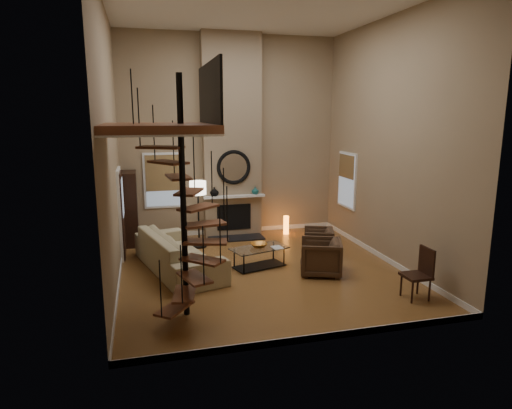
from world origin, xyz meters
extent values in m
cube|color=#A06B33|center=(0.00, 0.00, -0.01)|extent=(6.00, 6.50, 0.01)
cube|color=#9B8464|center=(0.00, 3.25, 2.75)|extent=(6.00, 0.02, 5.50)
cube|color=#9B8464|center=(0.00, -3.25, 2.75)|extent=(6.00, 0.02, 5.50)
cube|color=#9B8464|center=(-3.00, 0.00, 2.75)|extent=(0.02, 6.50, 5.50)
cube|color=#9B8464|center=(3.00, 0.00, 2.75)|extent=(0.02, 6.50, 5.50)
cube|color=silver|center=(0.00, 0.00, 5.50)|extent=(6.00, 6.50, 0.01)
cube|color=white|center=(0.00, 3.24, 0.06)|extent=(6.00, 0.02, 0.12)
cube|color=white|center=(0.00, -3.24, 0.06)|extent=(6.00, 0.02, 0.12)
cube|color=white|center=(-2.99, 0.00, 0.06)|extent=(0.02, 6.50, 0.12)
cube|color=white|center=(2.99, 0.00, 0.06)|extent=(0.02, 6.50, 0.12)
cube|color=#8A755A|center=(0.00, 3.06, 2.75)|extent=(1.60, 0.38, 5.50)
cube|color=black|center=(0.00, 2.57, 0.02)|extent=(1.50, 0.60, 0.04)
cube|color=black|center=(0.00, 2.86, 0.55)|extent=(0.95, 0.02, 0.72)
cube|color=white|center=(0.00, 2.78, 1.15)|extent=(1.70, 0.18, 0.06)
torus|color=black|center=(0.00, 2.84, 1.95)|extent=(0.94, 0.10, 0.94)
cylinder|color=white|center=(0.00, 2.85, 1.95)|extent=(0.80, 0.01, 0.80)
imported|color=black|center=(-0.55, 2.82, 1.30)|extent=(0.24, 0.24, 0.25)
imported|color=#185554|center=(0.60, 2.82, 1.28)|extent=(0.20, 0.20, 0.21)
cube|color=white|center=(-1.90, 3.23, 1.60)|extent=(1.02, 0.04, 1.52)
cube|color=#8C9EB2|center=(-1.90, 3.21, 1.60)|extent=(0.90, 0.01, 1.40)
cube|color=olive|center=(-1.90, 3.19, 1.81)|extent=(0.90, 0.01, 0.98)
cube|color=white|center=(2.98, 2.00, 1.60)|extent=(0.04, 1.02, 1.52)
cube|color=#8C9EB2|center=(2.96, 2.00, 1.60)|extent=(0.01, 0.90, 1.40)
cube|color=olive|center=(2.94, 2.00, 1.98)|extent=(0.01, 0.90, 0.63)
cube|color=white|center=(-2.97, 1.80, 1.05)|extent=(0.06, 1.05, 2.16)
cube|color=black|center=(-2.94, 1.80, 1.02)|extent=(0.05, 0.90, 2.05)
cube|color=#8C9EB2|center=(-2.90, 1.80, 1.45)|extent=(0.01, 0.60, 0.90)
cube|color=brown|center=(-2.15, -1.80, 3.18)|extent=(1.70, 2.20, 0.12)
cube|color=white|center=(-2.15, -1.80, 3.10)|extent=(1.70, 2.20, 0.03)
cube|color=black|center=(-1.33, -1.80, 3.71)|extent=(0.04, 2.20, 0.94)
cylinder|color=black|center=(-1.80, -1.80, 2.01)|extent=(0.10, 0.10, 4.02)
cube|color=brown|center=(-2.02, -2.08, 0.26)|extent=(0.71, 0.78, 0.04)
cylinder|color=black|center=(-2.24, -2.37, 0.73)|extent=(0.02, 0.02, 0.94)
cube|color=brown|center=(-1.86, -2.15, 0.52)|extent=(0.46, 0.77, 0.04)
cylinder|color=black|center=(-1.93, -2.51, 0.99)|extent=(0.02, 0.02, 0.94)
cube|color=brown|center=(-1.69, -2.14, 0.78)|extent=(0.55, 0.79, 0.04)
cylinder|color=black|center=(-1.58, -2.48, 1.25)|extent=(0.02, 0.02, 0.94)
cube|color=brown|center=(-1.54, -2.05, 1.04)|extent=(0.75, 0.74, 0.04)
cylinder|color=black|center=(-1.28, -2.30, 1.51)|extent=(0.02, 0.02, 0.94)
cube|color=brown|center=(-1.45, -1.90, 1.30)|extent=(0.79, 0.53, 0.04)
cylinder|color=black|center=(-1.11, -2.00, 1.77)|extent=(0.02, 0.02, 0.94)
cube|color=brown|center=(-1.45, -1.73, 1.56)|extent=(0.77, 0.48, 0.04)
cylinder|color=black|center=(-1.10, -1.65, 2.03)|extent=(0.02, 0.02, 0.94)
cube|color=brown|center=(-1.52, -1.57, 1.82)|extent=(0.77, 0.72, 0.04)
cylinder|color=black|center=(-1.25, -1.34, 2.29)|extent=(0.02, 0.02, 0.94)
cube|color=brown|center=(-1.67, -1.47, 2.08)|extent=(0.58, 0.79, 0.04)
cylinder|color=black|center=(-1.53, -1.13, 2.55)|extent=(0.02, 0.02, 0.94)
cube|color=brown|center=(-1.84, -1.44, 2.34)|extent=(0.41, 0.75, 0.04)
cylinder|color=black|center=(-1.88, -1.08, 2.81)|extent=(0.02, 0.02, 0.94)
cube|color=brown|center=(-2.00, -1.50, 2.60)|extent=(0.68, 0.79, 0.04)
cylinder|color=black|center=(-2.20, -1.20, 3.07)|extent=(0.02, 0.02, 0.94)
cube|color=brown|center=(-2.12, -1.63, 2.86)|extent=(0.80, 0.64, 0.04)
cylinder|color=black|center=(-2.44, -1.46, 3.33)|extent=(0.02, 0.02, 0.94)
cube|color=brown|center=(-2.16, -1.80, 3.12)|extent=(0.72, 0.34, 0.04)
cylinder|color=black|center=(-2.52, -1.80, 3.59)|extent=(0.02, 0.02, 0.94)
cube|color=black|center=(-2.80, 2.78, 0.95)|extent=(0.41, 0.87, 1.95)
imported|color=tan|center=(-1.76, 0.50, 0.40)|extent=(1.88, 3.15, 0.86)
imported|color=#473020|center=(1.70, 0.64, 0.35)|extent=(0.90, 0.89, 0.64)
imported|color=#473020|center=(1.28, -0.53, 0.35)|extent=(1.11, 1.10, 0.79)
cube|color=silver|center=(0.02, 0.20, 0.44)|extent=(1.38, 0.95, 0.02)
cube|color=black|center=(0.02, 0.20, 0.03)|extent=(1.25, 0.82, 0.02)
cylinder|color=black|center=(-0.41, -0.16, 0.22)|extent=(0.04, 0.04, 0.46)
cylinder|color=black|center=(0.59, 0.14, 0.22)|extent=(0.04, 0.04, 0.46)
cylinder|color=black|center=(-0.54, 0.27, 0.22)|extent=(0.04, 0.04, 0.46)
cylinder|color=black|center=(0.46, 0.56, 0.22)|extent=(0.04, 0.04, 0.46)
imported|color=#C17322|center=(0.02, 0.25, 0.50)|extent=(0.37, 0.37, 0.09)
imported|color=gray|center=(0.37, 0.05, 0.46)|extent=(0.25, 0.32, 0.03)
cylinder|color=black|center=(-1.09, 2.09, 0.01)|extent=(0.38, 0.38, 0.03)
cylinder|color=black|center=(-1.09, 2.09, 0.80)|extent=(0.04, 0.04, 1.63)
cylinder|color=#F2E5C6|center=(-1.09, 2.09, 1.55)|extent=(0.42, 0.42, 0.34)
cylinder|color=orange|center=(1.49, 2.72, 0.25)|extent=(0.15, 0.15, 0.55)
cube|color=black|center=(2.40, -2.20, 0.44)|extent=(0.46, 0.46, 0.05)
cube|color=black|center=(2.60, -2.20, 0.70)|extent=(0.04, 0.44, 0.55)
cylinder|color=black|center=(2.22, -2.38, 0.21)|extent=(0.04, 0.04, 0.44)
cylinder|color=black|center=(2.58, -2.38, 0.21)|extent=(0.04, 0.04, 0.44)
cylinder|color=black|center=(2.22, -2.02, 0.21)|extent=(0.04, 0.04, 0.44)
cylinder|color=black|center=(2.58, -2.02, 0.21)|extent=(0.04, 0.04, 0.44)
camera|label=1|loc=(-2.43, -9.03, 3.41)|focal=31.29mm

